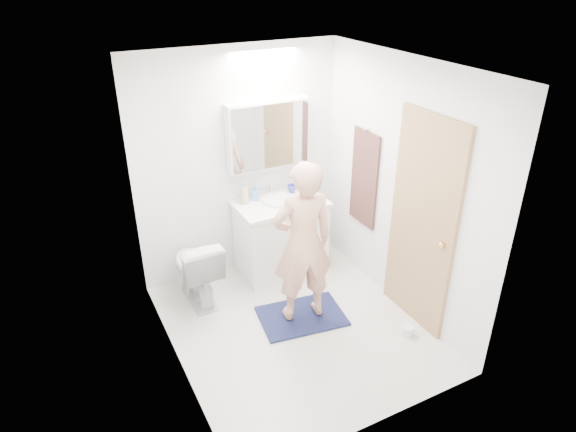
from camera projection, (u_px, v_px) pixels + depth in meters
floor at (295, 327)px, 4.78m from camera, size 2.50×2.50×0.00m
ceiling at (298, 66)px, 3.68m from camera, size 2.50×2.50×0.00m
wall_back at (239, 165)px, 5.22m from camera, size 2.50×0.00×2.50m
wall_front at (389, 292)px, 3.24m from camera, size 2.50×0.00×2.50m
wall_left at (167, 244)px, 3.78m from camera, size 0.00×2.50×2.50m
wall_right at (401, 189)px, 4.68m from camera, size 0.00×2.50×2.50m
vanity_cabinet at (281, 238)px, 5.50m from camera, size 0.90×0.55×0.78m
countertop at (281, 204)px, 5.31m from camera, size 0.95×0.58×0.04m
sink_basin at (279, 200)px, 5.32m from camera, size 0.36×0.36×0.03m
faucet at (271, 188)px, 5.44m from camera, size 0.02×0.02×0.16m
medicine_cabinet at (268, 135)px, 5.14m from camera, size 0.88×0.14×0.70m
mirror_panel at (271, 137)px, 5.08m from camera, size 0.84×0.01×0.66m
toilet at (196, 269)px, 5.01m from camera, size 0.41×0.71×0.72m
bath_rug at (302, 316)px, 4.90m from camera, size 0.87×0.66×0.02m
person at (303, 243)px, 4.53m from camera, size 0.62×0.45×1.56m
door at (422, 224)px, 4.49m from camera, size 0.04×0.80×2.00m
door_knob at (442, 245)px, 4.25m from camera, size 0.06×0.06×0.06m
towel at (364, 178)px, 5.15m from camera, size 0.02×0.42×1.00m
towel_hook at (367, 129)px, 4.91m from camera, size 0.07×0.02×0.02m
soap_bottle_a at (245, 193)px, 5.23m from camera, size 0.13×0.13×0.24m
soap_bottle_b at (256, 192)px, 5.32m from camera, size 0.11×0.11×0.17m
toothbrush_cup at (292, 189)px, 5.49m from camera, size 0.13×0.13×0.09m
toilet_paper_roll at (408, 331)px, 4.65m from camera, size 0.11×0.11×0.10m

